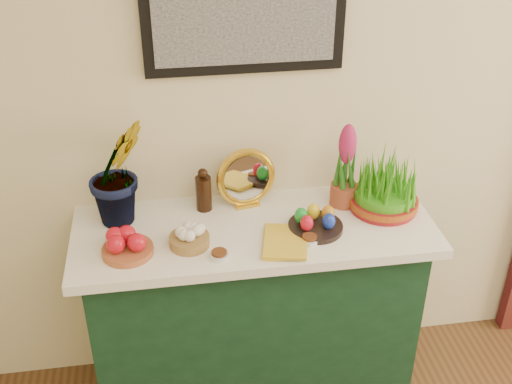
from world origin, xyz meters
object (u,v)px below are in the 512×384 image
Objects in this scene: mirror at (246,178)px; sideboard at (254,315)px; book at (263,241)px; hyacinth_green at (116,156)px; wheatgrass_sabzeh at (385,188)px.

sideboard is at bearing -87.10° from mirror.
book is (0.01, -0.13, 0.48)m from sideboard.
wheatgrass_sabzeh is (1.03, -0.08, -0.18)m from hyacinth_green.
wheatgrass_sabzeh is (0.53, 0.04, 0.56)m from sideboard.
mirror is 0.30m from book.
sideboard is 5.15× the size of mirror.
sideboard is 0.61m from mirror.
wheatgrass_sabzeh is at bearing 4.05° from sideboard.
hyacinth_green is at bearing 167.06° from book.
hyacinth_green is (-0.50, 0.12, 0.75)m from sideboard.
mirror is 0.55m from wheatgrass_sabzeh.
sideboard is 6.04× the size of book.
sideboard is 2.31× the size of hyacinth_green.
hyacinth_green reaches higher than wheatgrass_sabzeh.
wheatgrass_sabzeh is (0.52, 0.17, 0.08)m from book.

